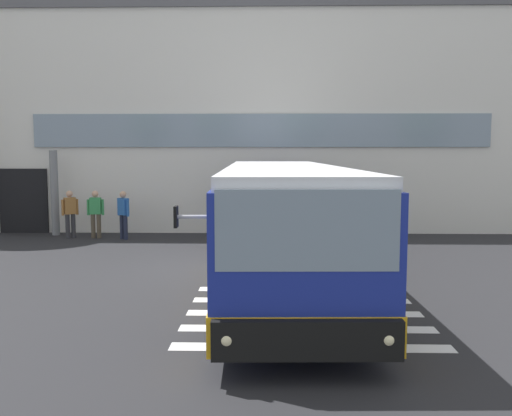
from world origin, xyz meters
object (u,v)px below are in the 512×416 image
(passenger_near_column, at_px, (70,212))
(safety_bollard_yellow, at_px, (282,231))
(bus_main_foreground, at_px, (282,224))
(passenger_by_doorway, at_px, (96,211))
(entry_support_column, at_px, (55,193))
(passenger_at_curb_edge, at_px, (123,213))

(passenger_near_column, height_order, safety_bollard_yellow, passenger_near_column)
(bus_main_foreground, height_order, passenger_by_doorway, bus_main_foreground)
(entry_support_column, distance_m, bus_main_foreground, 10.59)
(entry_support_column, bearing_deg, safety_bollard_yellow, -12.37)
(passenger_near_column, bearing_deg, bus_main_foreground, -40.13)
(passenger_at_curb_edge, relative_size, safety_bollard_yellow, 1.86)
(bus_main_foreground, bearing_deg, passenger_near_column, 139.87)
(entry_support_column, xyz_separation_m, passenger_at_curb_edge, (2.74, -0.92, -0.61))
(passenger_at_curb_edge, xyz_separation_m, safety_bollard_yellow, (5.46, -0.88, -0.48))
(bus_main_foreground, relative_size, passenger_at_curb_edge, 7.27)
(bus_main_foreground, relative_size, passenger_by_doorway, 7.27)
(entry_support_column, bearing_deg, passenger_near_column, -41.09)
(bus_main_foreground, bearing_deg, entry_support_column, 139.78)
(passenger_by_doorway, xyz_separation_m, passenger_at_curb_edge, (1.04, -0.25, -0.03))
(passenger_near_column, distance_m, safety_bollard_yellow, 7.50)
(passenger_at_curb_edge, height_order, safety_bollard_yellow, passenger_at_curb_edge)
(passenger_near_column, distance_m, passenger_by_doorway, 0.90)
(entry_support_column, xyz_separation_m, safety_bollard_yellow, (8.21, -1.80, -1.09))
(passenger_near_column, bearing_deg, entry_support_column, 138.91)
(passenger_at_curb_edge, distance_m, safety_bollard_yellow, 5.55)
(bus_main_foreground, distance_m, passenger_by_doorway, 8.89)
(passenger_at_curb_edge, bearing_deg, safety_bollard_yellow, -9.15)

